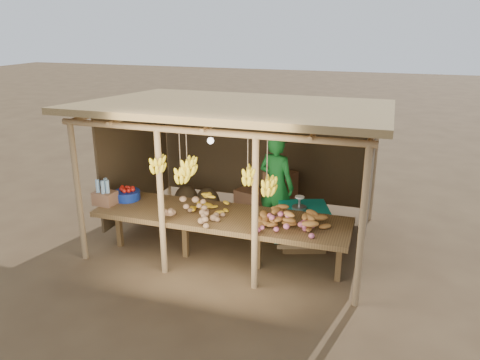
% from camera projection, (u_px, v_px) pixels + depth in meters
% --- Properties ---
extents(ground, '(60.00, 60.00, 0.00)m').
position_uv_depth(ground, '(240.00, 237.00, 8.18)').
color(ground, brown).
rests_on(ground, ground).
extents(stall_structure, '(4.70, 3.50, 2.43)m').
position_uv_depth(stall_structure, '(240.00, 130.00, 7.55)').
color(stall_structure, '#A27E53').
rests_on(stall_structure, ground).
extents(counter, '(3.90, 1.05, 0.80)m').
position_uv_depth(counter, '(221.00, 218.00, 7.09)').
color(counter, brown).
rests_on(counter, ground).
extents(potato_heap, '(0.99, 0.70, 0.36)m').
position_uv_depth(potato_heap, '(189.00, 207.00, 6.88)').
color(potato_heap, '#946D4C').
rests_on(potato_heap, counter).
extents(sweet_potato_heap, '(1.14, 0.80, 0.36)m').
position_uv_depth(sweet_potato_heap, '(292.00, 216.00, 6.58)').
color(sweet_potato_heap, '#A7692A').
rests_on(sweet_potato_heap, counter).
extents(onion_heap, '(0.91, 0.72, 0.36)m').
position_uv_depth(onion_heap, '(286.00, 218.00, 6.49)').
color(onion_heap, '#C9617F').
rests_on(onion_heap, counter).
extents(banana_pile, '(0.56, 0.40, 0.34)m').
position_uv_depth(banana_pile, '(210.00, 199.00, 7.21)').
color(banana_pile, yellow).
rests_on(banana_pile, counter).
extents(tomato_basin, '(0.42, 0.42, 0.22)m').
position_uv_depth(tomato_basin, '(127.00, 194.00, 7.66)').
color(tomato_basin, navy).
rests_on(tomato_basin, counter).
extents(bottle_box, '(0.36, 0.29, 0.42)m').
position_uv_depth(bottle_box, '(105.00, 195.00, 7.43)').
color(bottle_box, '#8B5C3E').
rests_on(bottle_box, counter).
extents(vendor, '(0.77, 0.63, 1.82)m').
position_uv_depth(vendor, '(276.00, 185.00, 8.00)').
color(vendor, '#197429').
rests_on(vendor, ground).
extents(tarp_crate, '(0.96, 0.89, 0.93)m').
position_uv_depth(tarp_crate, '(303.00, 225.00, 7.72)').
color(tarp_crate, brown).
rests_on(tarp_crate, ground).
extents(carton_stack, '(1.25, 0.60, 0.86)m').
position_uv_depth(carton_stack, '(270.00, 195.00, 9.06)').
color(carton_stack, '#8B5C3E').
rests_on(carton_stack, ground).
extents(burlap_sacks, '(0.93, 0.49, 0.66)m').
position_uv_depth(burlap_sacks, '(197.00, 200.00, 9.07)').
color(burlap_sacks, '#4B3923').
rests_on(burlap_sacks, ground).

